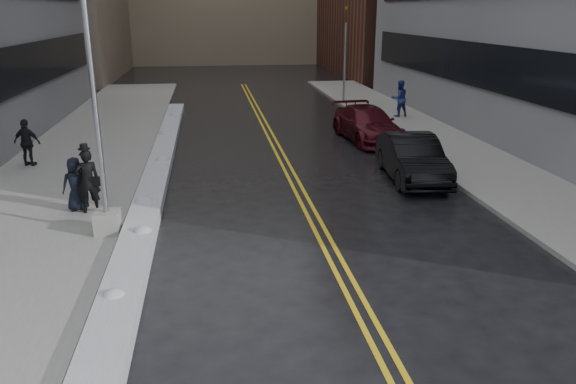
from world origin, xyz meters
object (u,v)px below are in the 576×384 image
object	(u,v)px
fire_hydrant	(430,140)
pedestrian_east	(399,98)
traffic_signal	(345,51)
lamppost	(99,147)
pedestrian_d	(27,143)
pedestrian_c	(76,184)
car_maroon	(367,124)
pedestrian_fedora	(88,181)
car_black	(412,158)

from	to	relation	value
fire_hydrant	pedestrian_east	world-z (taller)	pedestrian_east
traffic_signal	fire_hydrant	bearing A→B (deg)	-87.95
lamppost	pedestrian_d	bearing A→B (deg)	118.61
lamppost	pedestrian_east	bearing A→B (deg)	49.52
pedestrian_d	fire_hydrant	bearing A→B (deg)	-162.42
pedestrian_c	car_maroon	bearing A→B (deg)	-162.72
lamppost	car_maroon	xyz separation A→B (m)	(10.23, 10.68, -1.75)
pedestrian_c	car_maroon	distance (m)	14.34
fire_hydrant	car_maroon	world-z (taller)	car_maroon
pedestrian_fedora	car_maroon	world-z (taller)	pedestrian_fedora
traffic_signal	car_maroon	size ratio (longest dim) A/B	1.11
car_maroon	pedestrian_d	bearing A→B (deg)	-172.43
pedestrian_fedora	pedestrian_east	xyz separation A→B (m)	(14.31, 14.07, 0.05)
pedestrian_east	car_maroon	world-z (taller)	pedestrian_east
car_black	car_maroon	bearing A→B (deg)	93.31
pedestrian_east	pedestrian_d	bearing A→B (deg)	14.44
lamppost	traffic_signal	xyz separation A→B (m)	(11.80, 22.00, 0.87)
pedestrian_east	pedestrian_fedora	bearing A→B (deg)	33.76
pedestrian_c	pedestrian_d	size ratio (longest dim) A/B	0.89
traffic_signal	car_black	xyz separation A→B (m)	(-1.73, -17.83, -2.59)
lamppost	pedestrian_fedora	world-z (taller)	lamppost
traffic_signal	pedestrian_c	world-z (taller)	traffic_signal
pedestrian_d	pedestrian_east	world-z (taller)	pedestrian_east
traffic_signal	pedestrian_d	xyz separation A→B (m)	(-15.92, -14.45, -2.34)
traffic_signal	pedestrian_fedora	world-z (taller)	traffic_signal
lamppost	pedestrian_east	distance (m)	20.89
pedestrian_d	car_maroon	bearing A→B (deg)	-151.67
traffic_signal	pedestrian_east	bearing A→B (deg)	-74.27
pedestrian_east	car_maroon	distance (m)	6.14
pedestrian_fedora	fire_hydrant	bearing A→B (deg)	-173.21
pedestrian_d	traffic_signal	bearing A→B (deg)	-121.76
pedestrian_fedora	pedestrian_d	xyz separation A→B (m)	(-3.34, 5.77, -0.05)
pedestrian_east	car_black	bearing A→B (deg)	62.74
lamppost	car_black	world-z (taller)	lamppost
pedestrian_c	lamppost	bearing A→B (deg)	100.41
fire_hydrant	pedestrian_c	world-z (taller)	pedestrian_c
car_black	pedestrian_d	bearing A→B (deg)	171.36
car_maroon	fire_hydrant	bearing A→B (deg)	-57.17
fire_hydrant	pedestrian_fedora	world-z (taller)	pedestrian_fedora
fire_hydrant	car_maroon	distance (m)	3.40
pedestrian_fedora	car_maroon	bearing A→B (deg)	-159.69
pedestrian_east	fire_hydrant	bearing A→B (deg)	70.34
fire_hydrant	car_black	world-z (taller)	car_black
fire_hydrant	pedestrian_c	xyz separation A→B (m)	(-13.48, -5.99, 0.41)
traffic_signal	pedestrian_d	distance (m)	21.63
lamppost	fire_hydrant	xyz separation A→B (m)	(12.30, 8.00, -1.98)
traffic_signal	car_black	distance (m)	18.10
fire_hydrant	pedestrian_d	bearing A→B (deg)	-178.43
pedestrian_c	car_black	distance (m)	11.45
pedestrian_d	lamppost	bearing A→B (deg)	134.63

